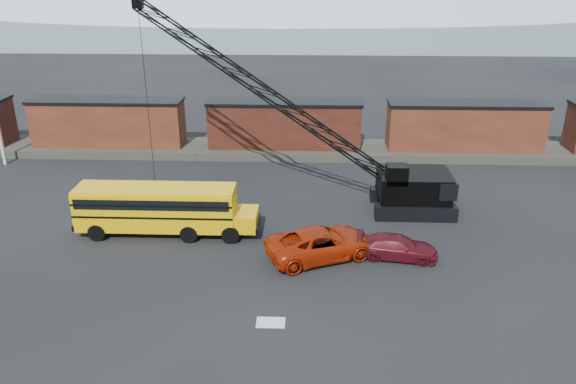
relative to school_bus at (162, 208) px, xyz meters
name	(u,v)px	position (x,y,z in m)	size (l,w,h in m)	color
ground	(267,279)	(7.02, -5.40, -1.79)	(160.00, 160.00, 0.00)	black
gravel_berm	(284,150)	(7.02, 16.60, -1.44)	(120.00, 5.00, 0.70)	#423E36
boxcar_west_near	(108,122)	(-8.98, 16.60, 0.97)	(13.70, 3.10, 4.17)	#451D13
boxcar_mid	(284,124)	(7.02, 16.60, 0.97)	(13.70, 3.10, 4.17)	#4A1E14
boxcar_east_near	(465,126)	(23.02, 16.60, 0.97)	(13.70, 3.10, 4.17)	#451D13
snow_patch	(271,322)	(7.52, -9.40, -1.78)	(1.40, 0.90, 0.02)	silver
school_bus	(162,208)	(0.00, 0.00, 0.00)	(11.65, 2.65, 3.19)	#E1A504
red_pickup	(321,243)	(10.07, -2.75, -0.88)	(3.02, 6.55, 1.82)	#A62208
maroon_suv	(397,247)	(14.54, -2.61, -1.11)	(1.92, 4.73, 1.37)	#510E16
crawler_crane	(276,99)	(6.99, 5.36, 5.79)	(21.93, 4.45, 14.17)	black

